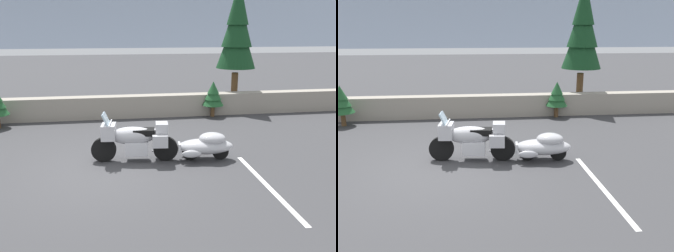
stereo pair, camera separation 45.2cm
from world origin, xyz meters
TOP-DOWN VIEW (x-y plane):
  - ground_plane at (0.00, 0.00)m, footprint 80.00×80.00m
  - stone_guard_wall at (0.28, 5.37)m, footprint 24.00×0.60m
  - distant_ridgeline at (0.00, 95.39)m, footprint 240.00×80.00m
  - touring_motorcycle at (0.78, 0.51)m, footprint 2.31×0.88m
  - car_shaped_trailer at (2.69, 0.31)m, footprint 2.23×0.87m
  - pine_tree_tall at (5.58, 6.39)m, footprint 1.68×1.68m
  - pine_sapling_near at (4.21, 4.98)m, footprint 0.85×0.85m
  - pine_sapling_farther at (-3.84, 4.49)m, footprint 0.87×0.87m
  - parking_stripe_marker at (3.66, -1.50)m, footprint 0.12×3.60m

SIDE VIEW (x-z plane):
  - ground_plane at x=0.00m, z-range 0.00..0.00m
  - parking_stripe_marker at x=3.66m, z-range 0.00..0.01m
  - car_shaped_trailer at x=2.69m, z-range 0.03..0.79m
  - stone_guard_wall at x=0.28m, z-range -0.01..0.86m
  - touring_motorcycle at x=0.78m, z-range -0.04..1.29m
  - pine_sapling_near at x=4.21m, z-range 0.18..1.60m
  - pine_sapling_farther at x=-3.84m, z-range 0.19..1.68m
  - pine_tree_tall at x=5.58m, z-range 0.69..6.12m
  - distant_ridgeline at x=0.00m, z-range 0.00..16.00m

